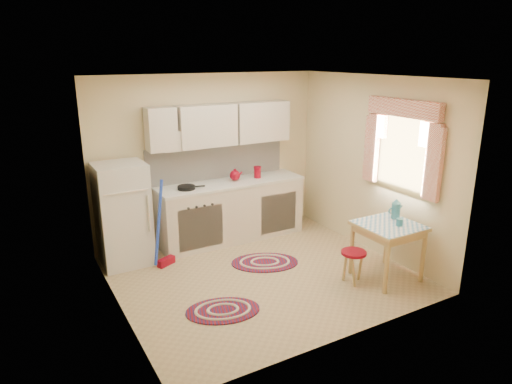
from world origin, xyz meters
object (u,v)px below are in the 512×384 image
fridge (123,215)px  base_cabinets (231,212)px  stool (353,267)px  table (387,251)px

fridge → base_cabinets: (1.65, 0.05, -0.26)m
base_cabinets → fridge: bearing=-178.3°
fridge → stool: 3.09m
fridge → stool: bearing=-40.5°
table → stool: size_ratio=1.71×
fridge → stool: size_ratio=3.33×
fridge → stool: fridge is taller
table → fridge: bearing=143.2°
base_cabinets → stool: bearing=-71.6°
base_cabinets → table: 2.42m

